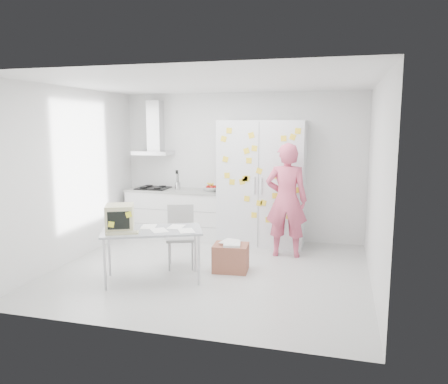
% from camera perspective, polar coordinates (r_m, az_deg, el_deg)
% --- Properties ---
extents(floor, '(4.50, 4.00, 0.02)m').
position_cam_1_polar(floor, '(6.53, -1.79, -10.35)').
color(floor, silver).
rests_on(floor, ground).
extents(walls, '(4.52, 4.01, 2.70)m').
position_cam_1_polar(walls, '(6.90, -0.11, 2.31)').
color(walls, white).
rests_on(walls, ground).
extents(ceiling, '(4.50, 4.00, 0.02)m').
position_cam_1_polar(ceiling, '(6.19, -1.91, 14.07)').
color(ceiling, white).
rests_on(ceiling, walls).
extents(counter_run, '(1.84, 0.63, 1.28)m').
position_cam_1_polar(counter_run, '(8.33, -6.32, -2.71)').
color(counter_run, white).
rests_on(counter_run, ground).
extents(range_hood, '(0.70, 0.48, 1.01)m').
position_cam_1_polar(range_hood, '(8.47, -9.03, 7.55)').
color(range_hood, silver).
rests_on(range_hood, walls).
extents(tall_cabinet, '(1.50, 0.68, 2.20)m').
position_cam_1_polar(tall_cabinet, '(7.76, 4.95, 1.15)').
color(tall_cabinet, silver).
rests_on(tall_cabinet, ground).
extents(person, '(0.70, 0.48, 1.85)m').
position_cam_1_polar(person, '(7.10, 8.15, -1.08)').
color(person, '#D4526F').
rests_on(person, ground).
extents(desk, '(1.49, 1.14, 1.06)m').
position_cam_1_polar(desk, '(6.06, -11.97, -4.05)').
color(desk, '#ACB0B8').
rests_on(desk, ground).
extents(chair, '(0.54, 0.54, 0.93)m').
position_cam_1_polar(chair, '(6.65, -5.68, -5.22)').
color(chair, '#A2A2A0').
rests_on(chair, ground).
extents(cardboard_box, '(0.53, 0.44, 0.44)m').
position_cam_1_polar(cardboard_box, '(6.47, 0.90, -8.51)').
color(cardboard_box, '#965741').
rests_on(cardboard_box, ground).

